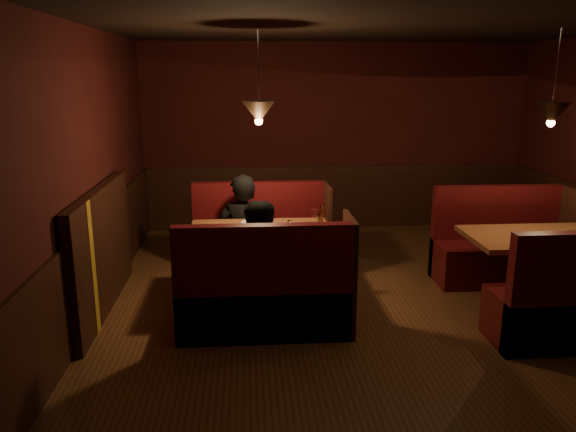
{
  "coord_description": "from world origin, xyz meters",
  "views": [
    {
      "loc": [
        -1.41,
        -5.28,
        2.43
      ],
      "look_at": [
        -0.98,
        0.52,
        0.95
      ],
      "focal_mm": 35.0,
      "sensor_mm": 36.0,
      "label": 1
    }
  ],
  "objects": [
    {
      "name": "main_bench_far",
      "position": [
        -1.24,
        1.38,
        0.36
      ],
      "size": [
        1.66,
        0.59,
        1.13
      ],
      "color": "black",
      "rests_on": "ground"
    },
    {
      "name": "diner_a",
      "position": [
        -1.46,
        1.11,
        0.83
      ],
      "size": [
        0.64,
        0.46,
        1.66
      ],
      "primitive_type": "imported",
      "rotation": [
        0.0,
        0.0,
        3.04
      ],
      "color": "black",
      "rests_on": "ground"
    },
    {
      "name": "second_bench_far",
      "position": [
        1.62,
        0.94,
        0.36
      ],
      "size": [
        1.58,
        0.59,
        1.13
      ],
      "color": "black",
      "rests_on": "ground"
    },
    {
      "name": "diner_b",
      "position": [
        -1.25,
        -0.08,
        0.8
      ],
      "size": [
        0.87,
        0.73,
        1.6
      ],
      "primitive_type": "imported",
      "rotation": [
        0.0,
        0.0,
        0.17
      ],
      "color": "black",
      "rests_on": "ground"
    },
    {
      "name": "room",
      "position": [
        -0.28,
        0.04,
        1.05
      ],
      "size": [
        6.02,
        7.02,
        2.92
      ],
      "color": "#572815",
      "rests_on": "ground"
    },
    {
      "name": "second_table",
      "position": [
        1.59,
        0.09,
        0.6
      ],
      "size": [
        1.43,
        0.91,
        0.81
      ],
      "color": "#4E2B1A",
      "rests_on": "ground"
    },
    {
      "name": "main_table",
      "position": [
        -1.26,
        0.52,
        0.62
      ],
      "size": [
        1.51,
        0.92,
        1.06
      ],
      "color": "#4E2B1A",
      "rests_on": "ground"
    },
    {
      "name": "main_bench_near",
      "position": [
        -1.24,
        -0.34,
        0.36
      ],
      "size": [
        1.66,
        0.59,
        1.13
      ],
      "color": "black",
      "rests_on": "ground"
    }
  ]
}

